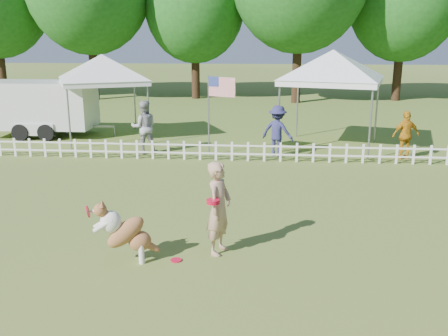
# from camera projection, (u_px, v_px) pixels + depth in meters

# --- Properties ---
(ground) EXTENTS (120.00, 120.00, 0.00)m
(ground) POSITION_uv_depth(u_px,v_px,m) (192.00, 257.00, 8.82)
(ground) COLOR #405F1E
(ground) RESTS_ON ground
(picket_fence) EXTENTS (22.00, 0.08, 0.60)m
(picket_fence) POSITION_uv_depth(u_px,v_px,m) (224.00, 151.00, 15.48)
(picket_fence) COLOR white
(picket_fence) RESTS_ON ground
(handler) EXTENTS (0.58, 0.71, 1.69)m
(handler) POSITION_uv_depth(u_px,v_px,m) (219.00, 208.00, 8.78)
(handler) COLOR tan
(handler) RESTS_ON ground
(dog) EXTENTS (1.13, 0.63, 1.11)m
(dog) POSITION_uv_depth(u_px,v_px,m) (127.00, 232.00, 8.47)
(dog) COLOR brown
(dog) RESTS_ON ground
(frisbee_on_turf) EXTENTS (0.25, 0.25, 0.02)m
(frisbee_on_turf) POSITION_uv_depth(u_px,v_px,m) (176.00, 260.00, 8.66)
(frisbee_on_turf) COLOR red
(frisbee_on_turf) RESTS_ON ground
(canopy_tent_left) EXTENTS (3.91, 3.91, 3.05)m
(canopy_tent_left) POSITION_uv_depth(u_px,v_px,m) (104.00, 98.00, 18.39)
(canopy_tent_left) COLOR white
(canopy_tent_left) RESTS_ON ground
(canopy_tent_right) EXTENTS (3.87, 3.87, 3.25)m
(canopy_tent_right) POSITION_uv_depth(u_px,v_px,m) (331.00, 100.00, 17.01)
(canopy_tent_right) COLOR white
(canopy_tent_right) RESTS_ON ground
(cargo_trailer) EXTENTS (4.91, 2.27, 2.13)m
(cargo_trailer) POSITION_uv_depth(u_px,v_px,m) (42.00, 108.00, 19.14)
(cargo_trailer) COLOR silver
(cargo_trailer) RESTS_ON ground
(flag_pole) EXTENTS (0.96, 0.47, 2.59)m
(flag_pole) POSITION_uv_depth(u_px,v_px,m) (209.00, 116.00, 15.89)
(flag_pole) COLOR gray
(flag_pole) RESTS_ON ground
(spectator_a) EXTENTS (1.00, 0.87, 1.74)m
(spectator_a) POSITION_uv_depth(u_px,v_px,m) (144.00, 127.00, 16.33)
(spectator_a) COLOR #98979C
(spectator_a) RESTS_ON ground
(spectator_b) EXTENTS (1.21, 0.99, 1.63)m
(spectator_b) POSITION_uv_depth(u_px,v_px,m) (277.00, 131.00, 15.93)
(spectator_b) COLOR navy
(spectator_b) RESTS_ON ground
(spectator_c) EXTENTS (0.96, 0.60, 1.52)m
(spectator_c) POSITION_uv_depth(u_px,v_px,m) (406.00, 135.00, 15.59)
(spectator_c) COLOR #C37F17
(spectator_c) RESTS_ON ground
(tree_center_left) EXTENTS (6.00, 6.00, 9.80)m
(tree_center_left) POSITION_uv_depth(u_px,v_px,m) (195.00, 15.00, 29.45)
(tree_center_left) COLOR #1A4F16
(tree_center_left) RESTS_ON ground
(tree_right) EXTENTS (6.20, 6.20, 10.40)m
(tree_right) POSITION_uv_depth(u_px,v_px,m) (403.00, 9.00, 28.43)
(tree_right) COLOR #1A4F16
(tree_right) RESTS_ON ground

